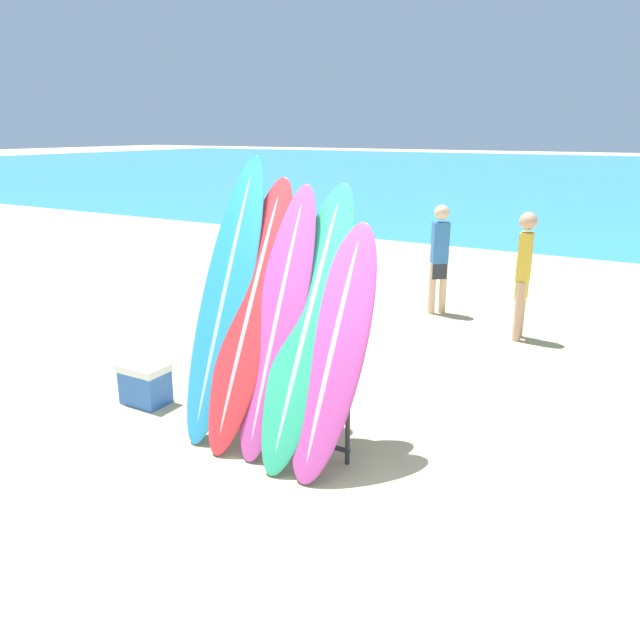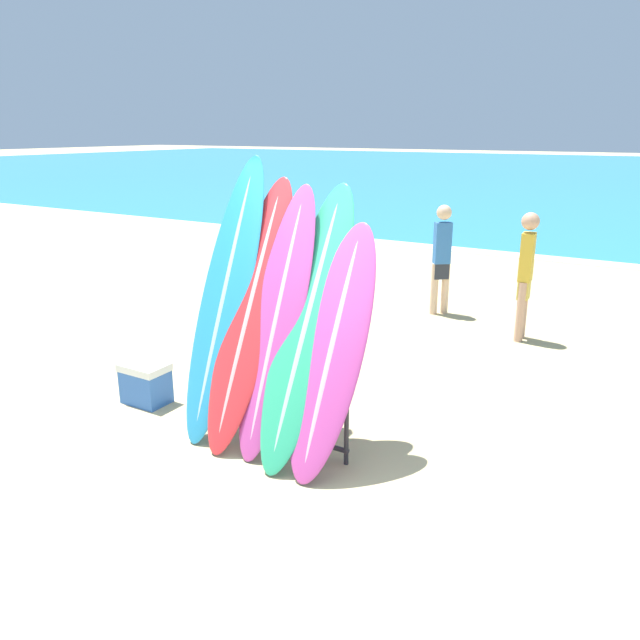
{
  "view_description": "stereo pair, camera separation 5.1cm",
  "coord_description": "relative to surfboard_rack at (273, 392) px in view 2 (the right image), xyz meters",
  "views": [
    {
      "loc": [
        2.54,
        -3.41,
        2.67
      ],
      "look_at": [
        -0.32,
        1.49,
        0.93
      ],
      "focal_mm": 35.0,
      "sensor_mm": 36.0,
      "label": 1
    },
    {
      "loc": [
        2.58,
        -3.38,
        2.67
      ],
      "look_at": [
        -0.32,
        1.49,
        0.93
      ],
      "focal_mm": 35.0,
      "sensor_mm": 36.0,
      "label": 2
    }
  ],
  "objects": [
    {
      "name": "surfboard_slot_1",
      "position": [
        -0.28,
        0.09,
        0.65
      ],
      "size": [
        0.54,
        1.19,
        2.28
      ],
      "color": "red",
      "rests_on": "ground_plane"
    },
    {
      "name": "person_far_left",
      "position": [
        -0.19,
        4.62,
        0.4
      ],
      "size": [
        0.28,
        0.26,
        1.63
      ],
      "rotation": [
        0.0,
        0.0,
        3.81
      ],
      "color": "beige",
      "rests_on": "ground_plane"
    },
    {
      "name": "person_mid_beach",
      "position": [
        1.16,
        4.02,
        0.43
      ],
      "size": [
        0.22,
        0.28,
        1.68
      ],
      "rotation": [
        0.0,
        0.0,
        1.65
      ],
      "color": "tan",
      "rests_on": "ground_plane"
    },
    {
      "name": "surfboard_slot_2",
      "position": [
        0.01,
        0.07,
        0.63
      ],
      "size": [
        0.49,
        1.03,
        2.24
      ],
      "color": "#B23D8E",
      "rests_on": "ground_plane"
    },
    {
      "name": "surfboard_rack",
      "position": [
        0.0,
        0.0,
        0.0
      ],
      "size": [
        1.5,
        0.04,
        0.91
      ],
      "color": "#28282D",
      "rests_on": "ground_plane"
    },
    {
      "name": "surfboard_slot_0",
      "position": [
        -0.58,
        0.12,
        0.74
      ],
      "size": [
        0.52,
        1.12,
        2.46
      ],
      "color": "teal",
      "rests_on": "ground_plane"
    },
    {
      "name": "ground_plane",
      "position": [
        0.32,
        -0.69,
        -0.49
      ],
      "size": [
        160.0,
        160.0,
        0.0
      ],
      "primitive_type": "plane",
      "color": "tan"
    },
    {
      "name": "person_near_water",
      "position": [
        -1.68,
        2.12,
        0.5
      ],
      "size": [
        0.31,
        0.27,
        1.8
      ],
      "rotation": [
        0.0,
        0.0,
        2.66
      ],
      "color": "tan",
      "rests_on": "ground_plane"
    },
    {
      "name": "surfboard_slot_3",
      "position": [
        0.3,
        0.09,
        0.64
      ],
      "size": [
        0.56,
        1.26,
        2.25
      ],
      "color": "#289E70",
      "rests_on": "ground_plane"
    },
    {
      "name": "cooler_box",
      "position": [
        -1.6,
        0.04,
        -0.27
      ],
      "size": [
        0.47,
        0.33,
        0.42
      ],
      "color": "#2D60B7",
      "rests_on": "ground_plane"
    },
    {
      "name": "surfboard_slot_4",
      "position": [
        0.59,
        0.01,
        0.49
      ],
      "size": [
        0.55,
        1.05,
        1.96
      ],
      "color": "#B23D8E",
      "rests_on": "ground_plane"
    }
  ]
}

